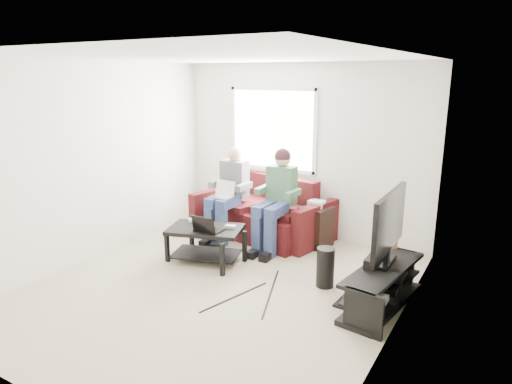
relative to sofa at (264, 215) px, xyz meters
The scene contains 26 objects.
floor 1.90m from the sofa, 77.11° to the right, with size 4.50×4.50×0.00m, color tan.
ceiling 2.94m from the sofa, 77.11° to the right, with size 4.50×4.50×0.00m, color white.
wall_back 1.14m from the sofa, 45.85° to the left, with size 4.50×4.50×0.00m, color silver.
wall_front 4.21m from the sofa, 84.16° to the right, with size 4.50×4.50×0.00m, color silver.
wall_left 2.60m from the sofa, 131.01° to the right, with size 4.50×4.50×0.00m, color silver.
wall_right 3.18m from the sofa, 37.00° to the right, with size 4.50×4.50×0.00m, color silver.
window 1.34m from the sofa, 101.46° to the left, with size 1.48×0.04×1.28m.
sofa is the anchor object (origin of this frame).
person_left 0.69m from the sofa, 138.61° to the right, with size 0.40×0.71×1.38m.
person_right 0.72m from the sofa, 39.73° to the right, with size 0.40×0.71×1.42m.
laptop_silver 0.78m from the sofa, 127.00° to the right, with size 0.32×0.22×0.24m, color silver, non-canonical shape.
coffee_table 1.27m from the sofa, 97.57° to the right, with size 1.08×0.84×0.48m.
laptop_black 1.37m from the sofa, 92.04° to the right, with size 0.34×0.24×0.24m, color black, non-canonical shape.
controller_a 1.24m from the sofa, 111.41° to the right, with size 0.14×0.09×0.04m, color silver.
controller_b 1.13m from the sofa, 103.90° to the right, with size 0.14×0.09×0.04m, color black.
controller_c 1.13m from the sofa, 83.21° to the right, with size 0.14×0.09×0.04m, color gray.
tv_stand 2.54m from the sofa, 30.29° to the right, with size 0.58×1.39×0.44m.
tv 2.55m from the sofa, 28.32° to the right, with size 0.12×1.10×0.81m.
soundbar 2.38m from the sofa, 29.67° to the right, with size 0.12×0.50×0.10m, color black.
drink_cup 2.24m from the sofa, 16.85° to the right, with size 0.08×0.08×0.12m, color #AD6E4A.
console_white 2.76m from the sofa, 37.49° to the right, with size 0.30×0.22×0.06m, color silver.
console_grey 2.40m from the sofa, 24.08° to the right, with size 0.34×0.26×0.08m, color gray.
console_black 2.56m from the sofa, 31.26° to the right, with size 0.38×0.30×0.07m, color black.
subwoofer 1.87m from the sofa, 37.66° to the right, with size 0.21×0.21×0.48m, color black.
keyboard_floor 2.30m from the sofa, 36.21° to the right, with size 0.15×0.46×0.03m, color black.
end_table 0.86m from the sofa, ahead, with size 0.39×0.39×0.68m.
Camera 1 is at (2.87, -3.99, 2.44)m, focal length 32.00 mm.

